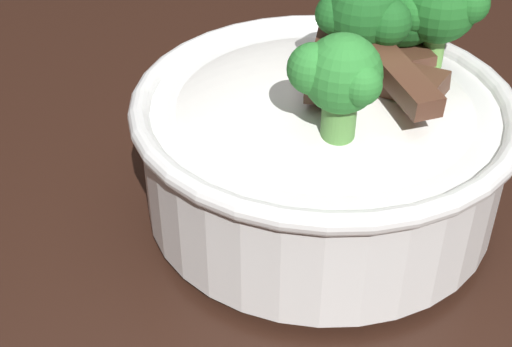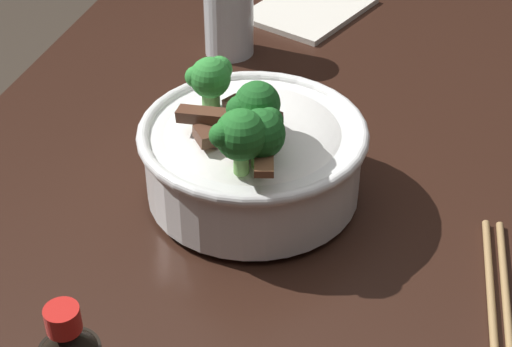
# 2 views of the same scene
# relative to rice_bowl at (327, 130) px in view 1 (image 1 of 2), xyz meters

# --- Properties ---
(dining_table) EXTENTS (1.32, 0.82, 0.76)m
(dining_table) POSITION_rel_rice_bowl_xyz_m (0.12, -0.06, -0.18)
(dining_table) COLOR black
(dining_table) RESTS_ON ground
(rice_bowl) EXTENTS (0.22, 0.22, 0.15)m
(rice_bowl) POSITION_rel_rice_bowl_xyz_m (0.00, 0.00, 0.00)
(rice_bowl) COLOR white
(rice_bowl) RESTS_ON dining_table
(chopsticks_pair) EXTENTS (0.22, 0.04, 0.01)m
(chopsticks_pair) POSITION_rel_rice_bowl_xyz_m (-0.09, -0.25, -0.06)
(chopsticks_pair) COLOR #9E7A4C
(chopsticks_pair) RESTS_ON dining_table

